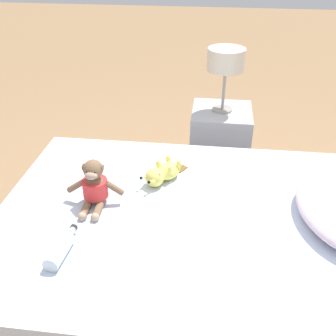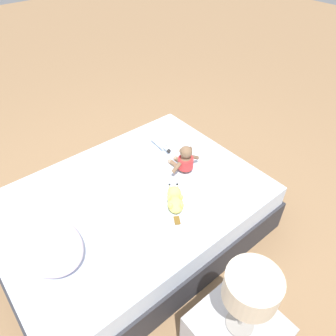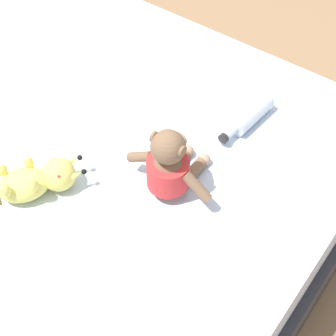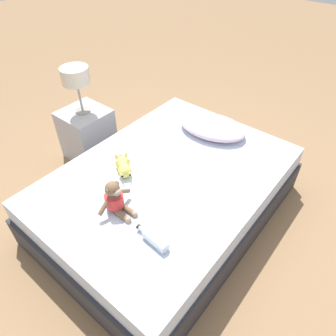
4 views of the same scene
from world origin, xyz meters
TOP-DOWN VIEW (x-y plane):
  - ground_plane at (0.00, 0.00)m, footprint 16.00×16.00m
  - bed at (0.00, 0.00)m, footprint 1.41×1.96m
  - pillow at (-0.04, 0.66)m, footprint 0.65×0.48m
  - plush_monkey at (-0.04, -0.49)m, footprint 0.23×0.29m
  - plush_yellow_creature at (-0.27, -0.19)m, footprint 0.30×0.24m
  - glass_bottle at (0.33, -0.53)m, footprint 0.24×0.08m
  - bedside_lamp at (-1.12, 0.11)m, footprint 0.25×0.25m

SIDE VIEW (x-z plane):
  - ground_plane at x=0.00m, z-range 0.00..0.00m
  - bed at x=0.00m, z-range 0.00..0.45m
  - glass_bottle at x=0.33m, z-range 0.46..0.52m
  - plush_yellow_creature at x=-0.27m, z-range 0.45..0.56m
  - pillow at x=-0.04m, z-range 0.46..0.58m
  - plush_monkey at x=-0.04m, z-range 0.44..0.67m
  - bedside_lamp at x=-1.12m, z-range 0.64..1.07m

